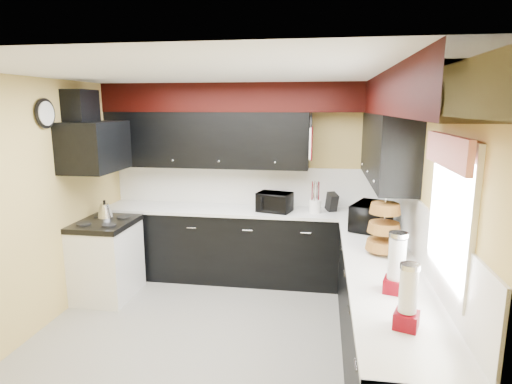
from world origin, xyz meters
TOP-DOWN VIEW (x-y plane):
  - ground at (0.00, 0.00)m, footprint 3.60×3.60m
  - wall_back at (0.00, 1.80)m, footprint 3.60×0.06m
  - wall_right at (1.80, 0.00)m, footprint 0.06×3.60m
  - wall_left at (-1.80, 0.00)m, footprint 0.06×3.60m
  - ceiling at (0.00, 0.00)m, footprint 3.60×3.60m
  - cab_back at (0.00, 1.50)m, footprint 3.60×0.60m
  - cab_right at (1.50, -0.30)m, footprint 0.60×3.00m
  - counter_back at (0.00, 1.50)m, footprint 3.62×0.64m
  - counter_right at (1.50, -0.30)m, footprint 0.64×3.02m
  - splash_back at (0.00, 1.79)m, footprint 3.60×0.02m
  - splash_right at (1.79, 0.00)m, footprint 0.02×3.60m
  - upper_back at (-0.50, 1.62)m, footprint 2.60×0.35m
  - upper_right at (1.62, 0.90)m, footprint 0.35×1.80m
  - soffit_back at (0.00, 1.62)m, footprint 3.60×0.36m
  - soffit_right at (1.62, -0.18)m, footprint 0.36×3.24m
  - stove at (-1.50, 0.75)m, footprint 0.60×0.75m
  - cooktop at (-1.50, 0.75)m, footprint 0.62×0.77m
  - hood at (-1.55, 0.75)m, footprint 0.50×0.78m
  - hood_duct at (-1.68, 0.75)m, footprint 0.24×0.40m
  - window at (1.79, -0.90)m, footprint 0.03×0.86m
  - valance at (1.73, -0.90)m, footprint 0.04×0.88m
  - pan_top at (0.82, 1.55)m, footprint 0.03×0.22m
  - pan_mid at (0.82, 1.42)m, footprint 0.03×0.28m
  - pan_low at (0.82, 1.68)m, footprint 0.03×0.24m
  - cut_board at (0.83, 1.30)m, footprint 0.03×0.26m
  - baskets at (1.52, 0.05)m, footprint 0.27×0.27m
  - clock at (-1.77, 0.25)m, footprint 0.03×0.30m
  - deco_plate at (1.77, -0.35)m, footprint 0.03×0.24m
  - toaster_oven at (0.40, 1.44)m, footprint 0.48×0.43m
  - microwave at (1.50, 0.81)m, footprint 0.51×0.59m
  - utensil_crock at (0.90, 1.45)m, footprint 0.19×0.19m
  - knife_block at (1.10, 1.55)m, footprint 0.15×0.17m
  - kettle at (-1.57, 0.91)m, footprint 0.18×0.18m
  - dispenser_a at (1.50, -0.77)m, footprint 0.19×0.19m
  - dispenser_b at (1.48, -1.27)m, footprint 0.17×0.17m

SIDE VIEW (x-z plane):
  - ground at x=0.00m, z-range 0.00..0.00m
  - stove at x=-1.50m, z-range 0.00..0.86m
  - cab_back at x=0.00m, z-range 0.00..0.90m
  - cab_right at x=1.50m, z-range 0.00..0.90m
  - cooktop at x=-1.50m, z-range 0.86..0.92m
  - counter_back at x=0.00m, z-range 0.90..0.94m
  - counter_right at x=1.50m, z-range 0.90..0.94m
  - kettle at x=-1.57m, z-range 0.92..1.08m
  - utensil_crock at x=0.90m, z-range 0.94..1.10m
  - knife_block at x=1.10m, z-range 0.94..1.17m
  - toaster_oven at x=0.40m, z-range 0.94..1.18m
  - microwave at x=1.50m, z-range 0.94..1.22m
  - dispenser_b at x=1.48m, z-range 0.94..1.30m
  - dispenser_a at x=1.50m, z-range 0.94..1.35m
  - baskets at x=1.52m, z-range 0.93..1.43m
  - splash_back at x=0.00m, z-range 0.94..1.44m
  - splash_right at x=1.79m, z-range 0.94..1.44m
  - wall_back at x=0.00m, z-range 0.00..2.50m
  - wall_right at x=1.80m, z-range 0.00..2.50m
  - wall_left at x=-1.80m, z-range 0.00..2.50m
  - window at x=1.79m, z-range 1.07..2.03m
  - pan_low at x=0.82m, z-range 1.51..1.93m
  - pan_mid at x=0.82m, z-range 1.52..1.98m
  - hood at x=-1.55m, z-range 1.50..2.06m
  - upper_back at x=-0.50m, z-range 1.45..2.15m
  - upper_right at x=1.62m, z-range 1.45..2.15m
  - cut_board at x=0.83m, z-range 1.62..1.98m
  - valance at x=1.73m, z-range 1.85..2.05m
  - pan_top at x=0.82m, z-range 1.80..2.20m
  - clock at x=-1.77m, z-range 2.00..2.30m
  - hood_duct at x=-1.68m, z-range 2.00..2.40m
  - deco_plate at x=1.77m, z-range 2.13..2.37m
  - soffit_back at x=0.00m, z-range 2.15..2.50m
  - soffit_right at x=1.62m, z-range 2.15..2.50m
  - ceiling at x=0.00m, z-range 2.47..2.53m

